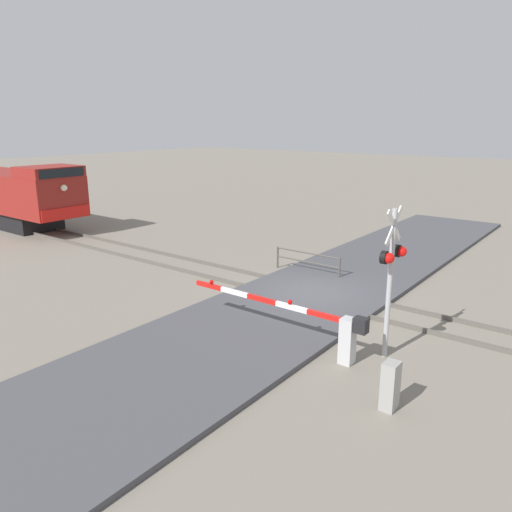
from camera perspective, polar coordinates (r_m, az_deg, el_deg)
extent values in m
plane|color=gray|center=(18.39, 6.49, -4.66)|extent=(160.00, 160.00, 0.00)
cube|color=#59544C|center=(17.79, 5.29, -5.07)|extent=(0.08, 80.00, 0.15)
cube|color=#59544C|center=(18.95, 7.61, -3.85)|extent=(0.08, 80.00, 0.15)
cube|color=#47474C|center=(18.36, 6.49, -4.44)|extent=(36.00, 5.25, 0.15)
cube|color=black|center=(32.57, -24.58, 3.74)|extent=(2.59, 3.20, 1.05)
cube|color=maroon|center=(29.83, -22.72, 8.96)|extent=(2.99, 2.49, 0.59)
cube|color=black|center=(28.74, -21.41, 8.89)|extent=(2.59, 0.06, 0.47)
cube|color=red|center=(29.01, -20.99, 4.62)|extent=(2.90, 0.08, 0.64)
sphere|color=#F2EACC|center=(28.81, -21.24, 7.32)|extent=(0.36, 0.36, 0.36)
cylinder|color=#ADADB2|center=(13.54, 15.11, -3.27)|extent=(0.14, 0.14, 4.10)
cube|color=white|center=(13.14, 15.58, 3.37)|extent=(0.95, 0.04, 0.95)
cube|color=white|center=(13.14, 15.58, 3.37)|extent=(0.95, 0.04, 0.95)
cube|color=black|center=(13.30, 15.36, 0.20)|extent=(1.04, 0.08, 0.08)
sphere|color=red|center=(12.89, 15.05, -0.25)|extent=(0.28, 0.28, 0.28)
sphere|color=red|center=(13.65, 16.42, 0.50)|extent=(0.28, 0.28, 0.28)
cylinder|color=black|center=(12.93, 14.56, -0.16)|extent=(0.34, 0.14, 0.34)
cylinder|color=black|center=(13.69, 15.95, 0.58)|extent=(0.34, 0.14, 0.34)
cube|color=silver|center=(13.44, 10.48, -9.59)|extent=(0.36, 0.36, 1.27)
cube|color=black|center=(13.09, 11.96, -7.80)|extent=(0.28, 0.36, 0.40)
cube|color=red|center=(13.54, 7.85, -6.82)|extent=(0.10, 1.05, 0.14)
cube|color=white|center=(14.04, 4.12, -5.89)|extent=(0.10, 1.05, 0.14)
cube|color=red|center=(14.59, 0.68, -5.01)|extent=(0.10, 1.05, 0.14)
cube|color=white|center=(15.20, -2.49, -4.18)|extent=(0.10, 1.05, 0.14)
cube|color=red|center=(15.86, -5.40, -3.41)|extent=(0.10, 1.05, 0.14)
sphere|color=red|center=(14.02, 3.93, -5.31)|extent=(0.14, 0.14, 0.14)
sphere|color=red|center=(15.75, -5.15, -3.00)|extent=(0.14, 0.14, 0.14)
cube|color=#999993|center=(11.70, 15.19, -14.24)|extent=(0.41, 0.32, 1.14)
cylinder|color=#4C4742|center=(20.23, 9.57, -1.52)|extent=(0.08, 0.08, 0.95)
cylinder|color=#4C4742|center=(21.73, 2.51, -0.14)|extent=(0.08, 0.08, 0.95)
cylinder|color=#4C4742|center=(20.82, 5.94, 0.35)|extent=(0.06, 3.03, 0.06)
cylinder|color=#4C4742|center=(20.93, 5.92, -0.68)|extent=(0.06, 3.03, 0.06)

